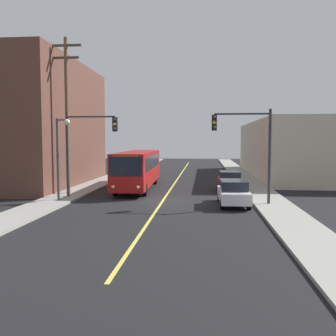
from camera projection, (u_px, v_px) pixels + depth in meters
The scene contains 13 objects.
ground_plane at pixel (163, 201), 25.55m from camera, with size 120.00×120.00×0.00m, color black.
sidewalk_left at pixel (101, 182), 36.16m from camera, with size 2.50×90.00×0.15m, color gray.
sidewalk_right at pixel (251, 184), 34.78m from camera, with size 2.50×90.00×0.15m, color gray.
lane_stripe_center at pixel (178, 178), 40.44m from camera, with size 0.16×60.00×0.01m, color #D8CC4C.
building_left_brick at pixel (29, 125), 34.50m from camera, with size 10.00×16.71×11.31m.
building_right_warehouse at pixel (303, 149), 43.36m from camera, with size 12.00×26.28×6.36m.
city_bus at pixel (138, 168), 31.77m from camera, with size 2.88×12.21×3.20m.
parked_car_white at pixel (233, 192), 23.67m from camera, with size 1.88×4.43×1.62m.
parked_car_red at pixel (230, 181), 30.60m from camera, with size 1.82×4.40×1.62m.
utility_pole_near at pixel (67, 109), 27.81m from camera, with size 2.40×0.28×11.70m.
traffic_signal_left_corner at pixel (88, 139), 26.21m from camera, with size 3.75×0.48×6.00m.
traffic_signal_right_corner at pixel (245, 138), 23.40m from camera, with size 3.75×0.48×6.00m.
street_lamp_left at pixel (61, 147), 24.86m from camera, with size 0.98×0.40×5.50m.
Camera 1 is at (2.77, -25.16, 4.16)m, focal length 39.43 mm.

